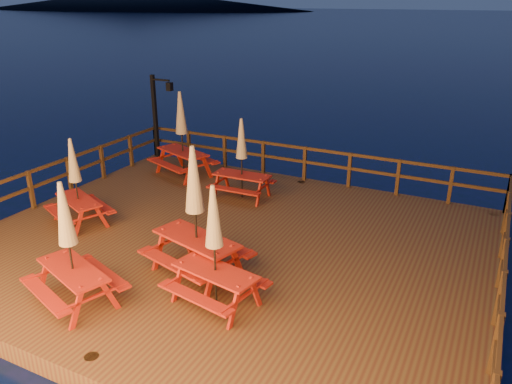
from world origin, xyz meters
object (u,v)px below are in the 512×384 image
(picnic_table_0, at_px, (75,181))
(picnic_table_1, at_px, (69,243))
(picnic_table_2, at_px, (182,133))
(lamp_post, at_px, (158,110))

(picnic_table_0, xyz_separation_m, picnic_table_1, (2.60, -2.71, 0.10))
(picnic_table_1, height_order, picnic_table_2, picnic_table_2)
(picnic_table_1, bearing_deg, picnic_table_0, 152.89)
(picnic_table_0, xyz_separation_m, picnic_table_2, (0.24, 4.33, 0.24))
(lamp_post, relative_size, picnic_table_2, 1.09)
(picnic_table_0, height_order, picnic_table_1, picnic_table_1)
(lamp_post, relative_size, picnic_table_0, 1.32)
(picnic_table_0, bearing_deg, lamp_post, 128.44)
(lamp_post, xyz_separation_m, picnic_table_1, (4.03, -8.09, -0.51))
(lamp_post, bearing_deg, picnic_table_0, -75.05)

